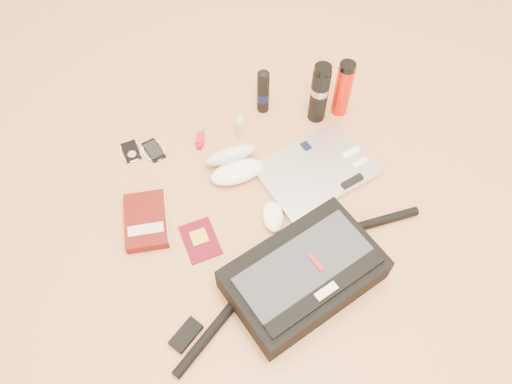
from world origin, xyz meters
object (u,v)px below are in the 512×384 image
book (146,221)px  thermos_red (343,89)px  thermos_black (319,93)px  laptop (317,170)px  messenger_bag (303,275)px

book → thermos_red: thermos_red is taller
book → thermos_black: size_ratio=0.90×
laptop → thermos_red: bearing=38.5°
book → thermos_red: bearing=26.1°
book → thermos_black: (0.70, 0.23, 0.11)m
thermos_red → messenger_bag: bearing=-124.1°
laptop → book: book is taller
thermos_black → messenger_bag: bearing=-117.4°
thermos_black → thermos_red: size_ratio=1.07×
messenger_bag → thermos_black: 0.67m
thermos_black → thermos_red: (0.09, -0.00, -0.01)m
thermos_red → thermos_black: bearing=178.5°
laptop → book: (-0.60, 0.00, 0.01)m
messenger_bag → book: bearing=122.7°
messenger_bag → laptop: messenger_bag is taller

